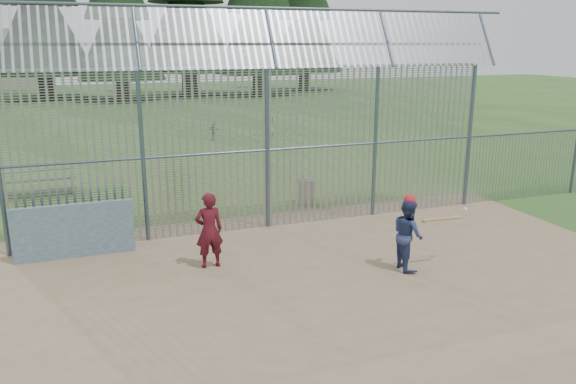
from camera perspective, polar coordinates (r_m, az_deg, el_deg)
name	(u,v)px	position (r m, az deg, el deg)	size (l,w,h in m)	color
ground	(322,279)	(11.33, 3.48, -8.83)	(120.00, 120.00, 0.00)	#2D511E
dirt_infield	(332,289)	(10.91, 4.54, -9.76)	(14.00, 10.00, 0.02)	#756047
dugout_wall	(74,231)	(13.02, -20.88, -3.71)	(2.50, 0.12, 1.20)	#38566B
batter	(408,234)	(11.78, 12.08, -4.23)	(0.72, 0.56, 1.49)	navy
onlooker	(209,230)	(11.70, -8.02, -3.87)	(0.58, 0.38, 1.60)	maroon
bg_kid_standing	(268,120)	(28.48, -2.06, 7.31)	(0.79, 0.51, 1.62)	gray
bg_kid_seated	(214,131)	(27.35, -7.51, 6.12)	(0.53, 0.22, 0.90)	slate
batting_gear	(419,205)	(11.67, 13.18, -1.32)	(1.48, 0.34, 0.59)	red
trash_can	(307,192)	(16.29, 1.94, 0.03)	(0.56, 0.56, 0.82)	gray
bleacher	(24,183)	(19.01, -25.28, 0.85)	(3.00, 0.95, 0.72)	slate
backstop_fence	(336,132)	(14.42, 4.86, 6.08)	(20.09, 0.81, 5.30)	#47566B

